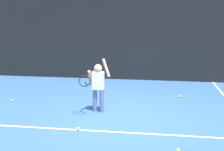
{
  "coord_description": "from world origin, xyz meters",
  "views": [
    {
      "loc": [
        0.72,
        -6.43,
        2.47
      ],
      "look_at": [
        -0.29,
        0.81,
        0.85
      ],
      "focal_mm": 46.69,
      "sensor_mm": 36.0,
      "label": 1
    }
  ],
  "objects": [
    {
      "name": "tennis_ball_0",
      "position": [
        -3.13,
        0.88,
        0.03
      ],
      "size": [
        0.07,
        0.07,
        0.07
      ],
      "primitive_type": "sphere",
      "color": "#CCE033",
      "rests_on": "ground"
    },
    {
      "name": "fence_post_1",
      "position": [
        0.0,
        4.1,
        1.86
      ],
      "size": [
        0.09,
        0.09,
        3.71
      ],
      "primitive_type": "cylinder",
      "color": "slate",
      "rests_on": "ground"
    },
    {
      "name": "ground_plane",
      "position": [
        0.0,
        0.0,
        0.0
      ],
      "size": [
        20.0,
        20.0,
        0.0
      ],
      "primitive_type": "plane",
      "color": "#335B93"
    },
    {
      "name": "court_line_baseline",
      "position": [
        0.0,
        -0.79,
        0.0
      ],
      "size": [
        9.0,
        0.05,
        0.0
      ],
      "primitive_type": "cube",
      "color": "white",
      "rests_on": "ground"
    },
    {
      "name": "tennis_player",
      "position": [
        -0.59,
        0.39,
        0.73
      ],
      "size": [
        0.68,
        0.61,
        1.35
      ],
      "rotation": [
        0.0,
        0.0,
        0.07
      ],
      "color": "slate",
      "rests_on": "ground"
    },
    {
      "name": "tennis_ball_1",
      "position": [
        -0.78,
        -0.81,
        0.03
      ],
      "size": [
        0.07,
        0.07,
        0.07
      ],
      "primitive_type": "sphere",
      "color": "#CCE033",
      "rests_on": "ground"
    },
    {
      "name": "back_fence_windscreen",
      "position": [
        0.0,
        4.04,
        1.78
      ],
      "size": [
        13.79,
        0.08,
        3.56
      ],
      "primitive_type": "cube",
      "color": "black",
      "rests_on": "ground"
    },
    {
      "name": "tennis_ball_2",
      "position": [
        1.23,
        -1.52,
        0.03
      ],
      "size": [
        0.07,
        0.07,
        0.07
      ],
      "primitive_type": "sphere",
      "color": "#CCE033",
      "rests_on": "ground"
    },
    {
      "name": "tennis_ball_4",
      "position": [
        1.58,
        1.92,
        0.03
      ],
      "size": [
        0.07,
        0.07,
        0.07
      ],
      "primitive_type": "sphere",
      "color": "#CCE033",
      "rests_on": "ground"
    }
  ]
}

